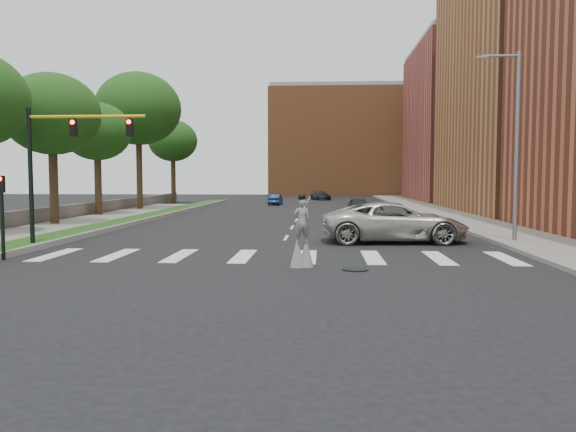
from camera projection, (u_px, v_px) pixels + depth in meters
The scene contains 22 objects.
ground_plane at pixel (273, 260), 21.33m from camera, with size 160.00×160.00×0.00m, color black.
grass_median at pixel (143, 218), 41.92m from camera, with size 2.00×60.00×0.25m, color #1A4112.
median_curb at pixel (157, 218), 41.86m from camera, with size 0.20×60.00×0.28m, color gray.
sidewalk_left at pixel (36, 231), 32.15m from camera, with size 4.00×60.00×0.18m, color slate.
sidewalk_right at pixel (453, 215), 45.47m from camera, with size 5.00×90.00×0.18m, color slate.
stone_wall at pixel (82, 210), 44.21m from camera, with size 0.50×56.00×1.10m, color #56514A.
manhole at pixel (355, 269), 19.16m from camera, with size 0.90×0.90×0.04m, color black.
building_mid at pixel (553, 76), 49.05m from camera, with size 16.00×22.00×24.00m, color #A35E33.
building_far at pixel (477, 124), 73.09m from camera, with size 16.00×22.00×20.00m, color #A8493E.
building_backdrop at pixel (346, 143), 98.01m from camera, with size 26.00×14.00×18.00m, color #A35E33.
streetlight at pixel (515, 140), 26.31m from camera, with size 2.05×0.20×9.00m.
traffic_signal at pixel (57, 155), 24.61m from camera, with size 5.30×0.23×6.20m.
secondary_signal at pixel (2, 209), 21.31m from camera, with size 0.25×0.21×3.23m.
stilt_performer at pixel (302, 240), 19.70m from camera, with size 0.84×0.57×2.60m.
suv_crossing at pixel (395, 222), 27.30m from camera, with size 3.23×7.00×1.95m, color #B9B7AF.
car_near at pixel (359, 205), 49.14m from camera, with size 1.63×4.05×1.38m, color black.
car_mid at pixel (275, 199), 63.69m from camera, with size 1.29×3.70×1.22m, color navy.
car_far at pixel (321, 195), 77.21m from camera, with size 1.74×4.28×1.24m, color black.
tree_2 at pixel (52, 115), 35.71m from camera, with size 6.11×6.11×9.78m.
tree_3 at pixel (97, 132), 44.59m from camera, with size 5.40×5.40×9.08m.
tree_4 at pixel (138, 109), 52.40m from camera, with size 7.96×7.96×12.93m.
tree_5 at pixel (173, 141), 66.23m from camera, with size 5.76×5.76×9.89m.
Camera 1 is at (1.84, -21.09, 3.18)m, focal length 35.00 mm.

